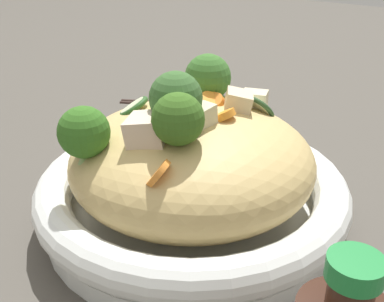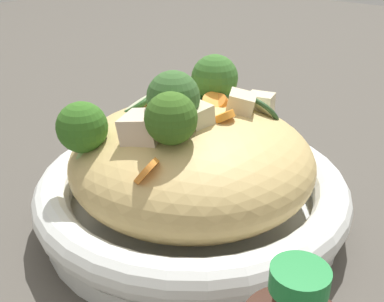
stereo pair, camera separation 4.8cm
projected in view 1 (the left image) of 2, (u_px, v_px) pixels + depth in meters
The scene contains 8 objects.
ground_plane at pixel (192, 218), 0.52m from camera, with size 3.00×3.00×0.00m, color #4C4740.
serving_bowl at pixel (192, 195), 0.51m from camera, with size 0.33×0.33×0.06m.
noodle_heap at pixel (192, 160), 0.49m from camera, with size 0.25×0.25×0.10m.
broccoli_florets at pixel (168, 105), 0.45m from camera, with size 0.14×0.22×0.08m.
carrot_coins at pixel (208, 119), 0.46m from camera, with size 0.06×0.21×0.04m.
zucchini_slices at pixel (203, 102), 0.51m from camera, with size 0.15×0.13×0.04m.
chicken_chunks at pixel (201, 116), 0.46m from camera, with size 0.08×0.18×0.04m.
chopsticks_pair at pixel (183, 103), 0.83m from camera, with size 0.21×0.11×0.01m.
Camera 1 is at (-0.24, 0.36, 0.30)m, focal length 44.00 mm.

